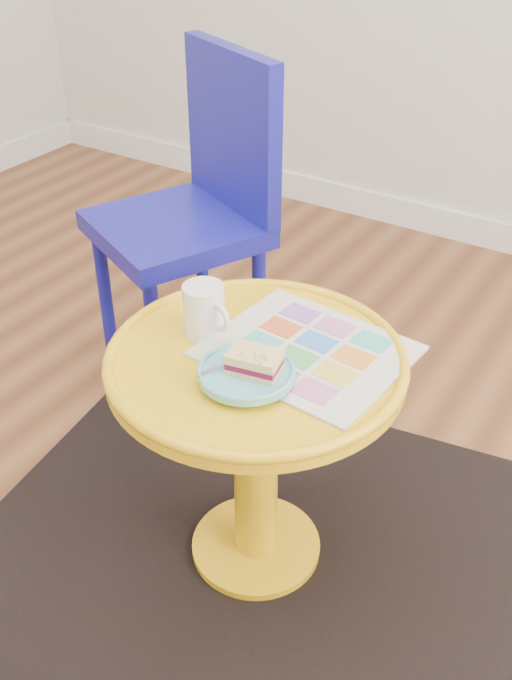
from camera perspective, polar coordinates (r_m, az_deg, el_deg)
The scene contains 10 objects.
floor at distance 1.93m, azimuth -12.33°, elevation -14.00°, with size 4.00×4.00×0.00m, color brown.
room_walls at distance 3.04m, azimuth -13.45°, elevation 6.69°, with size 4.00×4.00×4.00m.
rug at distance 1.85m, azimuth 0.00°, elevation -15.42°, with size 1.30×1.10×0.01m, color black.
side_table at distance 1.57m, azimuth 0.00°, elevation -5.97°, with size 0.59×0.59×0.56m.
chair at distance 2.15m, azimuth -4.37°, elevation 10.27°, with size 0.56×0.56×0.95m.
newspaper at distance 1.49m, azimuth 3.85°, elevation -0.83°, with size 0.37×0.31×0.01m, color silver.
mug at distance 1.52m, azimuth -3.89°, elevation 2.34°, with size 0.12×0.08×0.11m.
plate at distance 1.40m, azimuth -0.74°, elevation -2.54°, with size 0.18×0.18×0.02m.
cake_slice at distance 1.38m, azimuth -0.12°, elevation -1.67°, with size 0.11×0.08×0.04m.
fork at distance 1.42m, azimuth -1.98°, elevation -1.61°, with size 0.05×0.14×0.00m.
Camera 1 is at (1.01, -0.84, 1.42)m, focal length 40.00 mm.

